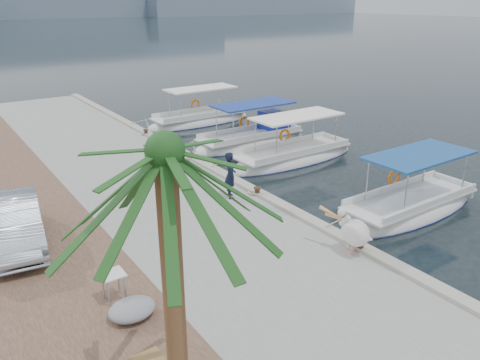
% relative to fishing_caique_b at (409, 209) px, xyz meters
% --- Properties ---
extents(ground, '(400.00, 400.00, 0.00)m').
position_rel_fishing_caique_b_xyz_m(ground, '(-4.00, 2.01, -0.12)').
color(ground, black).
rests_on(ground, ground).
extents(concrete_quay, '(6.00, 40.00, 0.50)m').
position_rel_fishing_caique_b_xyz_m(concrete_quay, '(-7.00, 7.01, 0.13)').
color(concrete_quay, gray).
rests_on(concrete_quay, ground).
extents(quay_curb, '(0.44, 40.00, 0.12)m').
position_rel_fishing_caique_b_xyz_m(quay_curb, '(-4.22, 7.01, 0.44)').
color(quay_curb, '#9C998A').
rests_on(quay_curb, concrete_quay).
extents(cobblestone_strip, '(4.00, 40.00, 0.50)m').
position_rel_fishing_caique_b_xyz_m(cobblestone_strip, '(-12.00, 7.01, 0.13)').
color(cobblestone_strip, brown).
rests_on(cobblestone_strip, ground).
extents(fishing_caique_b, '(6.82, 2.20, 2.83)m').
position_rel_fishing_caique_b_xyz_m(fishing_caique_b, '(0.00, 0.00, 0.00)').
color(fishing_caique_b, silver).
rests_on(fishing_caique_b, ground).
extents(fishing_caique_c, '(7.43, 2.14, 2.83)m').
position_rel_fishing_caique_b_xyz_m(fishing_caique_c, '(0.30, 6.91, -0.00)').
color(fishing_caique_c, silver).
rests_on(fishing_caique_c, ground).
extents(fishing_caique_d, '(7.21, 2.17, 2.83)m').
position_rel_fishing_caique_b_xyz_m(fishing_caique_d, '(0.30, 10.25, 0.07)').
color(fishing_caique_d, silver).
rests_on(fishing_caique_d, ground).
extents(fishing_caique_e, '(7.30, 2.05, 2.83)m').
position_rel_fishing_caique_b_xyz_m(fishing_caique_e, '(0.24, 15.81, 0.00)').
color(fishing_caique_e, silver).
rests_on(fishing_caique_e, ground).
extents(mooring_bollards, '(0.28, 20.28, 0.33)m').
position_rel_fishing_caique_b_xyz_m(mooring_bollards, '(-4.35, 3.51, 0.57)').
color(mooring_bollards, black).
rests_on(mooring_bollards, concrete_quay).
extents(pelican, '(0.81, 1.65, 1.27)m').
position_rel_fishing_caique_b_xyz_m(pelican, '(-4.61, -1.40, 1.03)').
color(pelican, tan).
rests_on(pelican, concrete_quay).
extents(fisherman, '(0.62, 0.74, 1.73)m').
position_rel_fishing_caique_b_xyz_m(fisherman, '(-5.25, 3.96, 1.24)').
color(fisherman, black).
rests_on(fisherman, concrete_quay).
extents(date_palm, '(4.60, 4.60, 5.82)m').
position_rel_fishing_caique_b_xyz_m(date_palm, '(-11.40, -3.76, 5.24)').
color(date_palm, brown).
rests_on(date_palm, cobblestone_strip).
extents(parked_car, '(2.07, 4.46, 1.41)m').
position_rel_fishing_caique_b_xyz_m(parked_car, '(-12.45, 4.60, 1.08)').
color(parked_car, '#A0ACB7').
rests_on(parked_car, cobblestone_strip).
extents(tarp_bundle, '(1.10, 0.90, 0.40)m').
position_rel_fishing_caique_b_xyz_m(tarp_bundle, '(-10.96, -0.57, 0.58)').
color(tarp_bundle, gray).
rests_on(tarp_bundle, cobblestone_strip).
extents(folding_table, '(0.55, 0.55, 0.73)m').
position_rel_fishing_caique_b_xyz_m(folding_table, '(-11.05, 0.30, 0.90)').
color(folding_table, silver).
rests_on(folding_table, cobblestone_strip).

